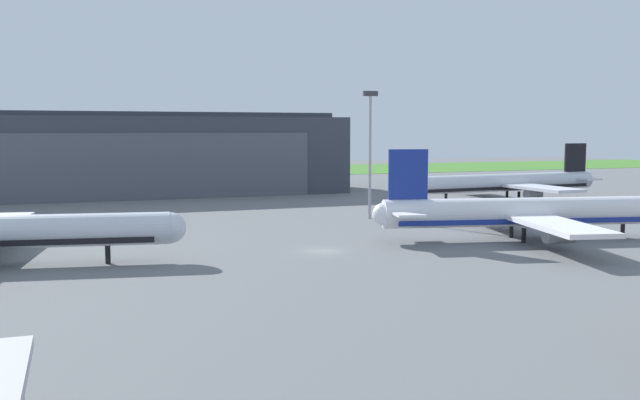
# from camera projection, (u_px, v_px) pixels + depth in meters

# --- Properties ---
(ground_plane) EXTENTS (440.00, 440.00, 0.00)m
(ground_plane) POSITION_uv_depth(u_px,v_px,m) (323.00, 251.00, 79.90)
(ground_plane) COLOR slate
(grass_field_strip) EXTENTS (440.00, 56.00, 0.08)m
(grass_field_strip) POSITION_uv_depth(u_px,v_px,m) (164.00, 173.00, 223.55)
(grass_field_strip) COLOR #46812F
(grass_field_strip) RESTS_ON ground_plane
(maintenance_hangar) EXTENTS (84.71, 30.08, 18.14)m
(maintenance_hangar) POSITION_uv_depth(u_px,v_px,m) (149.00, 155.00, 151.63)
(maintenance_hangar) COLOR #383D47
(maintenance_hangar) RESTS_ON ground_plane
(airliner_far_right) EXTENTS (45.10, 35.02, 11.35)m
(airliner_far_right) POSITION_uv_depth(u_px,v_px,m) (507.00, 183.00, 136.63)
(airliner_far_right) COLOR silver
(airliner_far_right) RESTS_ON ground_plane
(airliner_near_left) EXTENTS (40.85, 36.16, 11.78)m
(airliner_near_left) POSITION_uv_depth(u_px,v_px,m) (529.00, 213.00, 87.84)
(airliner_near_left) COLOR white
(airliner_near_left) RESTS_ON ground_plane
(apron_light_mast) EXTENTS (2.40, 0.50, 20.28)m
(apron_light_mast) POSITION_uv_depth(u_px,v_px,m) (370.00, 145.00, 107.96)
(apron_light_mast) COLOR #99999E
(apron_light_mast) RESTS_ON ground_plane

